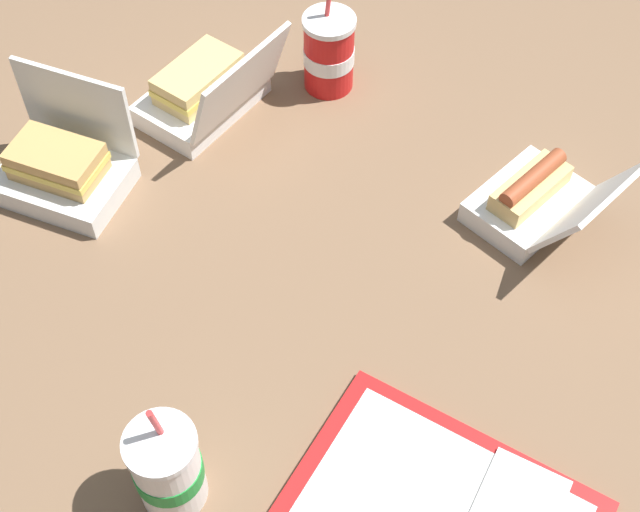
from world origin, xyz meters
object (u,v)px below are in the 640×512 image
Objects in this scene: clamshell_sandwich_left at (205,91)px; soda_cup_corner at (168,468)px; clamshell_hotdog_center at (535,199)px; clamshell_sandwich_corner at (63,167)px; soda_cup_center at (329,53)px.

clamshell_sandwich_left is 0.69m from soda_cup_corner.
clamshell_hotdog_center is 0.58m from clamshell_sandwich_left.
clamshell_sandwich_corner reaches higher than clamshell_sandwich_left.
clamshell_hotdog_center is at bearing -145.88° from clamshell_sandwich_corner.
clamshell_sandwich_left reaches higher than clamshell_hotdog_center.
soda_cup_corner reaches higher than clamshell_sandwich_left.
clamshell_sandwich_corner is 0.48m from soda_cup_center.
soda_cup_corner is at bearing 114.35° from soda_cup_center.
clamshell_hotdog_center is 0.44m from soda_cup_center.
clamshell_hotdog_center is at bearing -99.55° from soda_cup_corner.
clamshell_sandwich_corner is (0.61, 0.41, 0.01)m from clamshell_hotdog_center.
clamshell_sandwich_left is 1.05× the size of soda_cup_corner.
clamshell_sandwich_corner is at bearing -27.66° from soda_cup_corner.
soda_cup_center is (-0.18, -0.45, 0.03)m from clamshell_sandwich_corner.
soda_cup_corner is at bearing 152.34° from clamshell_sandwich_corner.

